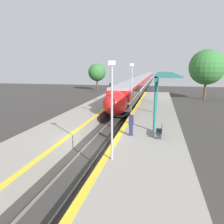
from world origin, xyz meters
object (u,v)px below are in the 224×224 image
at_px(lamppost_near, 112,105).
at_px(lamppost_mid, 132,90).
at_px(person_waiting, 131,123).
at_px(train, 144,81).
at_px(platform_bench, 160,131).
at_px(railway_signal, 110,93).

distance_m(lamppost_near, lamppost_mid, 8.27).
bearing_deg(lamppost_mid, lamppost_near, -90.00).
distance_m(person_waiting, lamppost_mid, 4.27).
bearing_deg(train, platform_bench, -84.31).
relative_size(train, railway_signal, 22.24).
bearing_deg(platform_bench, person_waiting, -176.49).
bearing_deg(lamppost_mid, person_waiting, -82.66).
bearing_deg(lamppost_mid, platform_bench, -53.12).
relative_size(platform_bench, railway_signal, 0.38).
distance_m(platform_bench, lamppost_near, 6.04).
relative_size(platform_bench, lamppost_mid, 0.27).
xyz_separation_m(platform_bench, railway_signal, (-7.12, 14.65, 0.92)).
distance_m(train, lamppost_near, 54.03).
height_order(platform_bench, lamppost_mid, lamppost_mid).
bearing_deg(lamppost_near, railway_signal, 103.01).
xyz_separation_m(railway_signal, lamppost_mid, (4.48, -11.13, 1.72)).
bearing_deg(platform_bench, lamppost_near, -119.06).
relative_size(platform_bench, person_waiting, 0.82).
distance_m(person_waiting, railway_signal, 15.60).
bearing_deg(platform_bench, train, 95.69).
xyz_separation_m(person_waiting, lamppost_near, (-0.47, -4.62, 2.16)).
bearing_deg(railway_signal, lamppost_near, -76.99).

